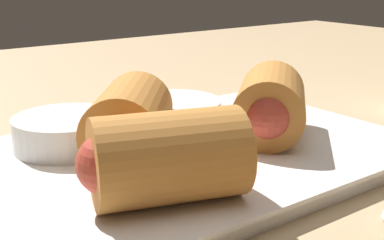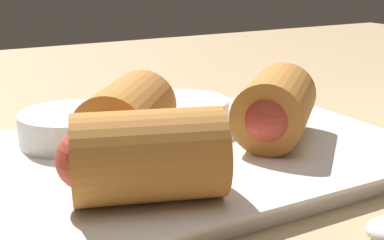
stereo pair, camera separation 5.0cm
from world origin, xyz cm
name	(u,v)px [view 2 (the right image)]	position (x,y,z in cm)	size (l,w,h in cm)	color
table_surface	(241,178)	(0.00, 0.00, 1.00)	(180.00, 140.00, 2.00)	tan
serving_plate	(192,156)	(-3.27, 2.11, 2.76)	(34.24, 23.81, 1.50)	white
roll_front_left	(275,108)	(3.29, 0.19, 6.32)	(10.50, 10.31, 5.64)	#B77533
roll_front_right	(140,156)	(-10.75, -4.72, 6.32)	(10.54, 8.22, 5.64)	#B77533
roll_back_left	(125,120)	(-8.53, 2.82, 6.32)	(10.13, 10.60, 5.64)	#B77533
dipping_bowl_near	(181,112)	(-1.47, 7.31, 4.87)	(8.47, 8.47, 2.52)	white
dipping_bowl_far	(72,126)	(-11.05, 8.07, 4.87)	(8.47, 8.47, 2.52)	white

